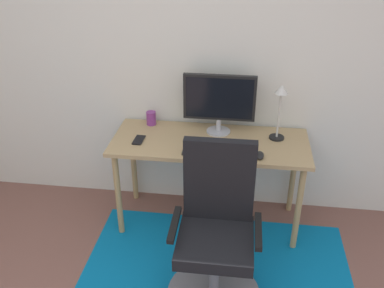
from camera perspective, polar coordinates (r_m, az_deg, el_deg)
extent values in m
cube|color=silver|center=(3.24, -1.93, 12.69)|extent=(6.00, 0.10, 2.60)
cube|color=#086499|center=(2.99, 3.08, -18.48)|extent=(1.85, 1.44, 0.01)
cube|color=tan|center=(3.10, 2.44, 0.21)|extent=(1.43, 0.58, 0.03)
cylinder|color=#A68855|center=(3.22, -9.91, -6.73)|extent=(0.04, 0.04, 0.70)
cylinder|color=#A68855|center=(3.12, 14.12, -8.45)|extent=(0.04, 0.04, 0.70)
cylinder|color=#A68855|center=(3.58, -7.87, -2.56)|extent=(0.04, 0.04, 0.70)
cylinder|color=#A68855|center=(3.50, 13.47, -3.97)|extent=(0.04, 0.04, 0.70)
cylinder|color=#B2B2B7|center=(3.22, 3.57, 1.74)|extent=(0.18, 0.18, 0.01)
cylinder|color=#B2B2B7|center=(3.19, 3.60, 2.60)|extent=(0.04, 0.04, 0.10)
cube|color=black|center=(3.10, 3.72, 6.27)|extent=(0.53, 0.04, 0.34)
cube|color=black|center=(3.08, 3.69, 6.13)|extent=(0.49, 0.00, 0.30)
cube|color=black|center=(2.93, 2.94, -1.03)|extent=(0.43, 0.13, 0.02)
ellipsoid|color=black|center=(2.91, 9.09, -1.50)|extent=(0.06, 0.10, 0.03)
cylinder|color=#7C317B|center=(3.32, -5.51, 3.48)|extent=(0.08, 0.08, 0.11)
cube|color=black|center=(3.11, -7.17, 0.55)|extent=(0.07, 0.14, 0.01)
cylinder|color=black|center=(3.18, 11.31, 0.87)|extent=(0.11, 0.11, 0.01)
cylinder|color=beige|center=(3.10, 11.62, 3.78)|extent=(0.02, 0.02, 0.34)
cone|color=beige|center=(3.02, 11.99, 7.21)|extent=(0.09, 0.09, 0.06)
cylinder|color=slate|center=(2.75, 3.03, -16.64)|extent=(0.06, 0.06, 0.38)
cube|color=black|center=(2.59, 3.16, -13.06)|extent=(0.45, 0.45, 0.08)
cube|color=black|center=(2.55, 3.68, -4.90)|extent=(0.43, 0.06, 0.54)
cube|color=black|center=(2.54, -2.39, -10.76)|extent=(0.04, 0.32, 0.03)
cube|color=black|center=(2.52, 8.91, -11.52)|extent=(0.04, 0.32, 0.03)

